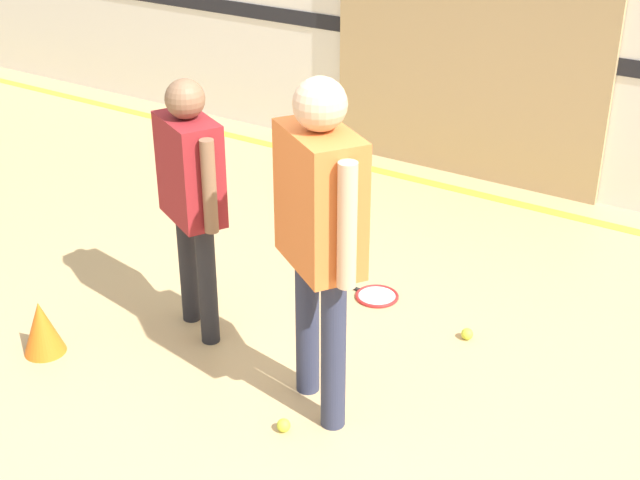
{
  "coord_description": "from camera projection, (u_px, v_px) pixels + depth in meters",
  "views": [
    {
      "loc": [
        1.98,
        -2.81,
        2.72
      ],
      "look_at": [
        0.06,
        0.17,
        0.92
      ],
      "focal_mm": 50.0,
      "sensor_mm": 36.0,
      "label": 1
    }
  ],
  "objects": [
    {
      "name": "racket_spare_on_floor",
      "position": [
        374.0,
        295.0,
        5.32
      ],
      "size": [
        0.51,
        0.27,
        0.03
      ],
      "rotation": [
        0.0,
        0.0,
        3.09
      ],
      "color": "red",
      "rests_on": "ground_plane"
    },
    {
      "name": "ground_plane",
      "position": [
        291.0,
        419.0,
        4.3
      ],
      "size": [
        16.0,
        16.0,
        0.0
      ],
      "primitive_type": "plane",
      "color": "tan"
    },
    {
      "name": "person_instructor",
      "position": [
        320.0,
        217.0,
        3.92
      ],
      "size": [
        0.54,
        0.47,
        1.67
      ],
      "rotation": [
        0.0,
        0.0,
        -0.58
      ],
      "color": "#2D334C",
      "rests_on": "ground_plane"
    },
    {
      "name": "person_student_left",
      "position": [
        191.0,
        183.0,
        4.6
      ],
      "size": [
        0.5,
        0.38,
        1.45
      ],
      "rotation": [
        0.0,
        0.0,
        -0.47
      ],
      "color": "#232328",
      "rests_on": "ground_plane"
    },
    {
      "name": "training_cone",
      "position": [
        42.0,
        327.0,
        4.74
      ],
      "size": [
        0.22,
        0.22,
        0.31
      ],
      "color": "orange",
      "rests_on": "ground_plane"
    },
    {
      "name": "tennis_ball_stray_left",
      "position": [
        467.0,
        334.0,
        4.9
      ],
      "size": [
        0.07,
        0.07,
        0.07
      ],
      "primitive_type": "sphere",
      "color": "#CCE038",
      "rests_on": "ground_plane"
    },
    {
      "name": "wall_panel",
      "position": [
        467.0,
        59.0,
        6.62
      ],
      "size": [
        2.19,
        0.05,
        1.83
      ],
      "color": "tan",
      "rests_on": "ground_plane"
    },
    {
      "name": "tennis_ball_by_spare_racket",
      "position": [
        340.0,
        292.0,
        5.31
      ],
      "size": [
        0.07,
        0.07,
        0.07
      ],
      "primitive_type": "sphere",
      "color": "#CCE038",
      "rests_on": "ground_plane"
    },
    {
      "name": "floor_stripe",
      "position": [
        519.0,
        204.0,
        6.51
      ],
      "size": [
        14.4,
        0.1,
        0.01
      ],
      "color": "yellow",
      "rests_on": "ground_plane"
    },
    {
      "name": "tennis_ball_near_instructor",
      "position": [
        284.0,
        425.0,
        4.2
      ],
      "size": [
        0.07,
        0.07,
        0.07
      ],
      "primitive_type": "sphere",
      "color": "#CCE038",
      "rests_on": "ground_plane"
    }
  ]
}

